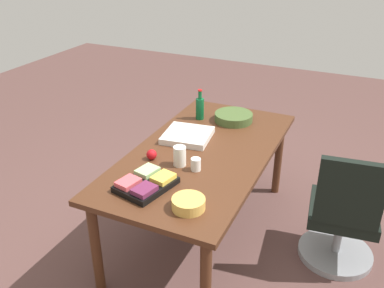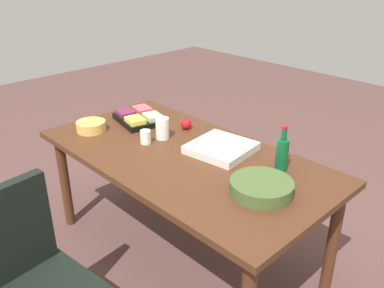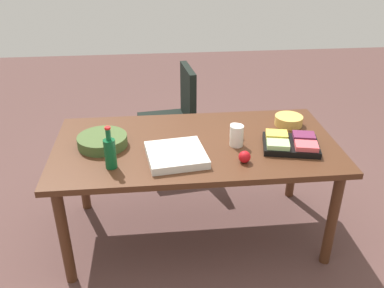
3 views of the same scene
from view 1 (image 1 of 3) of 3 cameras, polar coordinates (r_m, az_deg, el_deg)
The scene contains 11 objects.
ground_plane at distance 3.62m, azimuth 1.29°, elevation -11.79°, with size 10.00×10.00×0.00m, color brown.
conference_table at distance 3.23m, azimuth 1.42°, elevation -2.20°, with size 1.91×0.98×0.77m.
office_chair at distance 3.31m, azimuth 19.63°, elevation -9.88°, with size 0.56×0.56×0.96m.
paper_cup at distance 2.92m, azimuth 0.52°, elevation -2.77°, with size 0.07×0.07×0.09m, color white.
mayo_jar at distance 2.97m, azimuth -1.69°, elevation -1.65°, with size 0.09×0.09×0.14m, color white.
salad_bowl at distance 3.70m, azimuth 5.66°, elevation 3.63°, with size 0.33×0.33×0.07m, color #435A2C.
pizza_box at distance 3.37m, azimuth -0.60°, elevation 1.16°, with size 0.36×0.36×0.05m, color silver.
fruit_platter at distance 2.75m, azimuth -6.25°, elevation -5.29°, with size 0.41×0.35×0.07m.
wine_bottle at distance 3.70m, azimuth 1.08°, elevation 4.93°, with size 0.09×0.09×0.27m.
apple_red at distance 3.07m, azimuth -5.50°, elevation -1.43°, with size 0.08×0.08×0.08m, color red.
chip_bowl at distance 2.54m, azimuth -0.48°, elevation -8.07°, with size 0.20×0.20×0.07m, color #DFAF50.
Camera 1 is at (2.59, 1.11, 2.27)m, focal length 39.35 mm.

